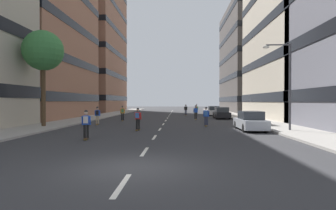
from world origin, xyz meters
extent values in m
plane|color=#333335|center=(0.00, 27.98, 0.00)|extent=(167.91, 167.91, 0.00)
cube|color=#9E9991|center=(-10.29, 31.48, 0.07)|extent=(3.79, 76.96, 0.14)
cube|color=#9E9991|center=(10.29, 31.48, 0.07)|extent=(3.79, 76.96, 0.14)
cube|color=silver|center=(0.00, -2.00, 0.00)|extent=(0.16, 2.20, 0.01)
cube|color=silver|center=(0.00, 3.00, 0.00)|extent=(0.16, 2.20, 0.01)
cube|color=silver|center=(0.00, 8.00, 0.00)|extent=(0.16, 2.20, 0.01)
cube|color=silver|center=(0.00, 13.00, 0.00)|extent=(0.16, 2.20, 0.01)
cube|color=silver|center=(0.00, 18.00, 0.00)|extent=(0.16, 2.20, 0.01)
cube|color=silver|center=(0.00, 23.00, 0.00)|extent=(0.16, 2.20, 0.01)
cube|color=silver|center=(0.00, 28.00, 0.00)|extent=(0.16, 2.20, 0.01)
cube|color=silver|center=(0.00, 33.00, 0.00)|extent=(0.16, 2.20, 0.01)
cube|color=silver|center=(0.00, 38.00, 0.00)|extent=(0.16, 2.20, 0.01)
cube|color=silver|center=(0.00, 43.00, 0.00)|extent=(0.16, 2.20, 0.01)
cube|color=silver|center=(0.00, 48.00, 0.00)|extent=(0.16, 2.20, 0.01)
cube|color=silver|center=(0.00, 53.00, 0.00)|extent=(0.16, 2.20, 0.01)
cube|color=silver|center=(0.00, 58.00, 0.00)|extent=(0.16, 2.20, 0.01)
cube|color=#9E6B51|center=(-20.14, 27.32, 14.18)|extent=(15.91, 19.34, 28.36)
cube|color=black|center=(-20.14, 27.32, 2.84)|extent=(16.03, 19.46, 1.10)
cube|color=black|center=(-20.14, 27.32, 7.56)|extent=(16.03, 19.46, 1.10)
cube|color=black|center=(-20.14, 27.32, 12.29)|extent=(16.03, 19.46, 1.10)
cube|color=#9E6B51|center=(-20.14, 52.04, 17.50)|extent=(15.91, 20.85, 35.01)
cube|color=black|center=(-20.14, 52.04, 3.00)|extent=(16.03, 20.97, 1.10)
cube|color=black|center=(-20.14, 52.04, 8.00)|extent=(16.03, 20.97, 1.10)
cube|color=black|center=(-20.14, 52.04, 13.00)|extent=(16.03, 20.97, 1.10)
cube|color=black|center=(-20.14, 52.04, 18.00)|extent=(16.03, 20.97, 1.10)
cube|color=black|center=(-20.14, 52.04, 23.00)|extent=(16.03, 20.97, 1.10)
cube|color=#BCB29E|center=(20.14, 27.32, 11.57)|extent=(15.91, 19.49, 23.14)
cube|color=black|center=(20.14, 27.32, 2.78)|extent=(16.03, 19.61, 1.10)
cube|color=black|center=(20.14, 27.32, 7.41)|extent=(16.03, 19.61, 1.10)
cube|color=black|center=(20.14, 27.32, 12.04)|extent=(16.03, 19.61, 1.10)
cube|color=#4C4744|center=(20.14, 52.04, 11.44)|extent=(15.91, 22.30, 22.88)
cube|color=black|center=(20.14, 52.04, 2.75)|extent=(16.03, 22.42, 1.10)
cube|color=black|center=(20.14, 52.04, 7.32)|extent=(16.03, 22.42, 1.10)
cube|color=black|center=(20.14, 52.04, 11.90)|extent=(16.03, 22.42, 1.10)
cube|color=black|center=(20.14, 52.04, 16.47)|extent=(16.03, 22.42, 1.10)
cube|color=black|center=(20.14, 52.04, 21.05)|extent=(16.03, 22.42, 1.10)
cube|color=black|center=(7.20, 27.17, 0.53)|extent=(1.80, 4.40, 0.70)
cube|color=#2D3338|center=(7.20, 27.02, 1.20)|extent=(1.60, 2.10, 0.64)
cylinder|color=black|center=(6.40, 28.62, 0.32)|extent=(0.22, 0.64, 0.64)
cylinder|color=black|center=(8.00, 28.62, 0.32)|extent=(0.22, 0.64, 0.64)
cylinder|color=black|center=(6.40, 25.72, 0.32)|extent=(0.22, 0.64, 0.64)
cylinder|color=black|center=(8.00, 25.72, 0.32)|extent=(0.22, 0.64, 0.64)
cube|color=#B2B7BF|center=(7.20, 12.50, 0.53)|extent=(1.80, 4.40, 0.70)
cube|color=#2D3338|center=(7.20, 12.35, 1.20)|extent=(1.60, 2.10, 0.64)
cylinder|color=black|center=(6.40, 13.95, 0.32)|extent=(0.22, 0.64, 0.64)
cylinder|color=black|center=(8.00, 13.95, 0.32)|extent=(0.22, 0.64, 0.64)
cylinder|color=black|center=(6.40, 11.05, 0.32)|extent=(0.22, 0.64, 0.64)
cylinder|color=black|center=(8.00, 11.05, 0.32)|extent=(0.22, 0.64, 0.64)
cube|color=silver|center=(7.20, 35.40, 0.53)|extent=(1.80, 4.40, 0.70)
cube|color=#2D3338|center=(7.20, 35.25, 1.20)|extent=(1.60, 2.10, 0.64)
cylinder|color=black|center=(6.40, 36.85, 0.32)|extent=(0.22, 0.64, 0.64)
cylinder|color=black|center=(8.00, 36.85, 0.32)|extent=(0.22, 0.64, 0.64)
cylinder|color=black|center=(6.40, 33.95, 0.32)|extent=(0.22, 0.64, 0.64)
cylinder|color=black|center=(8.00, 33.95, 0.32)|extent=(0.22, 0.64, 0.64)
cylinder|color=#4C3823|center=(-10.29, 14.14, 2.83)|extent=(0.36, 0.36, 5.37)
sphere|color=#387A3D|center=(-10.29, 14.14, 6.73)|extent=(3.48, 3.48, 3.48)
cylinder|color=#3F3F44|center=(9.91, 11.56, 3.39)|extent=(0.16, 0.16, 6.50)
cylinder|color=#3F3F44|center=(9.01, 11.56, 6.54)|extent=(1.80, 0.10, 0.10)
ellipsoid|color=silver|center=(8.11, 11.56, 6.39)|extent=(0.50, 0.30, 0.24)
cube|color=brown|center=(4.07, 15.93, 0.08)|extent=(0.38, 0.92, 0.02)
cylinder|color=#D8BF4C|center=(4.13, 16.25, 0.04)|extent=(0.19, 0.11, 0.07)
cylinder|color=#D8BF4C|center=(4.00, 15.62, 0.04)|extent=(0.19, 0.11, 0.07)
cylinder|color=#2D334C|center=(3.98, 15.95, 0.49)|extent=(0.17, 0.17, 0.80)
cylinder|color=#2D334C|center=(4.15, 15.91, 0.49)|extent=(0.17, 0.17, 0.80)
cube|color=blue|center=(4.07, 15.93, 1.17)|extent=(0.35, 0.26, 0.55)
cylinder|color=blue|center=(3.86, 16.03, 1.14)|extent=(0.13, 0.24, 0.55)
cylinder|color=blue|center=(4.29, 15.94, 1.14)|extent=(0.13, 0.24, 0.55)
sphere|color=beige|center=(4.07, 15.95, 1.62)|extent=(0.22, 0.22, 0.22)
sphere|color=black|center=(4.07, 15.95, 1.67)|extent=(0.21, 0.21, 0.21)
cube|color=#3F72BF|center=(4.03, 15.76, 1.20)|extent=(0.29, 0.21, 0.40)
cube|color=brown|center=(-3.99, 6.74, 0.08)|extent=(0.36, 0.92, 0.02)
cylinder|color=#D8BF4C|center=(-4.04, 7.06, 0.04)|extent=(0.19, 0.10, 0.07)
cylinder|color=#D8BF4C|center=(-3.93, 6.43, 0.04)|extent=(0.19, 0.10, 0.07)
cylinder|color=black|center=(-4.07, 6.73, 0.49)|extent=(0.16, 0.16, 0.80)
cylinder|color=black|center=(-3.90, 6.76, 0.49)|extent=(0.16, 0.16, 0.80)
cube|color=blue|center=(-3.99, 6.74, 1.17)|extent=(0.35, 0.26, 0.55)
cylinder|color=blue|center=(-4.21, 6.75, 1.14)|extent=(0.13, 0.24, 0.55)
cylinder|color=blue|center=(-3.78, 6.83, 1.14)|extent=(0.13, 0.24, 0.55)
sphere|color=beige|center=(-3.99, 6.76, 1.62)|extent=(0.22, 0.22, 0.22)
sphere|color=black|center=(-3.99, 6.76, 1.67)|extent=(0.21, 0.21, 0.21)
cube|color=beige|center=(-3.95, 6.57, 1.20)|extent=(0.28, 0.20, 0.40)
cube|color=brown|center=(-6.39, 17.01, 0.08)|extent=(0.31, 0.92, 0.02)
cylinder|color=#D8BF4C|center=(-6.43, 17.33, 0.04)|extent=(0.19, 0.09, 0.07)
cylinder|color=#D8BF4C|center=(-6.35, 16.69, 0.04)|extent=(0.19, 0.09, 0.07)
cylinder|color=tan|center=(-6.48, 17.00, 0.49)|extent=(0.16, 0.16, 0.80)
cylinder|color=tan|center=(-6.30, 17.02, 0.49)|extent=(0.16, 0.16, 0.80)
cube|color=blue|center=(-6.39, 17.01, 1.17)|extent=(0.34, 0.24, 0.55)
cylinder|color=blue|center=(-6.61, 17.03, 1.14)|extent=(0.12, 0.24, 0.55)
cylinder|color=blue|center=(-6.18, 17.09, 1.14)|extent=(0.12, 0.24, 0.55)
sphere|color=tan|center=(-6.39, 17.03, 1.62)|extent=(0.22, 0.22, 0.22)
sphere|color=black|center=(-6.39, 17.03, 1.67)|extent=(0.21, 0.21, 0.21)
cube|color=black|center=(-6.36, 16.83, 1.20)|extent=(0.28, 0.19, 0.40)
cube|color=brown|center=(3.66, 25.08, 0.08)|extent=(0.23, 0.91, 0.02)
cylinder|color=#D8BF4C|center=(3.65, 25.40, 0.04)|extent=(0.18, 0.08, 0.07)
cylinder|color=#D8BF4C|center=(3.67, 24.76, 0.04)|extent=(0.18, 0.08, 0.07)
cylinder|color=black|center=(3.57, 25.08, 0.49)|extent=(0.14, 0.14, 0.80)
cylinder|color=black|center=(3.75, 25.08, 0.49)|extent=(0.14, 0.14, 0.80)
cube|color=blue|center=(3.66, 25.08, 1.17)|extent=(0.33, 0.21, 0.55)
cylinder|color=blue|center=(3.44, 25.12, 1.14)|extent=(0.10, 0.23, 0.55)
cylinder|color=blue|center=(3.88, 25.14, 1.14)|extent=(0.10, 0.23, 0.55)
sphere|color=beige|center=(3.66, 25.10, 1.62)|extent=(0.22, 0.22, 0.22)
sphere|color=black|center=(3.66, 25.10, 1.67)|extent=(0.21, 0.21, 0.21)
cube|color=brown|center=(-5.05, 22.47, 0.08)|extent=(0.39, 0.92, 0.02)
cylinder|color=#D8BF4C|center=(-5.12, 22.78, 0.04)|extent=(0.19, 0.11, 0.07)
cylinder|color=#D8BF4C|center=(-4.98, 22.16, 0.04)|extent=(0.19, 0.11, 0.07)
cylinder|color=black|center=(-5.14, 22.45, 0.49)|extent=(0.17, 0.17, 0.80)
cylinder|color=black|center=(-4.96, 22.49, 0.49)|extent=(0.17, 0.17, 0.80)
cube|color=orange|center=(-5.05, 22.47, 1.17)|extent=(0.36, 0.26, 0.55)
cylinder|color=orange|center=(-5.27, 22.47, 1.14)|extent=(0.14, 0.24, 0.55)
cylinder|color=orange|center=(-4.84, 22.57, 1.14)|extent=(0.14, 0.24, 0.55)
sphere|color=tan|center=(-5.05, 22.49, 1.62)|extent=(0.22, 0.22, 0.22)
sphere|color=black|center=(-5.05, 22.49, 1.67)|extent=(0.21, 0.21, 0.21)
cube|color=#4C8C4C|center=(-5.01, 22.30, 1.20)|extent=(0.29, 0.21, 0.40)
cube|color=brown|center=(2.68, 35.60, 0.08)|extent=(0.41, 0.92, 0.02)
cylinder|color=#D8BF4C|center=(2.61, 35.91, 0.04)|extent=(0.19, 0.11, 0.07)
cylinder|color=#D8BF4C|center=(2.76, 35.29, 0.04)|extent=(0.19, 0.11, 0.07)
cylinder|color=#2D334C|center=(2.60, 35.58, 0.49)|extent=(0.17, 0.17, 0.80)
cylinder|color=#2D334C|center=(2.77, 35.62, 0.49)|extent=(0.17, 0.17, 0.80)
cube|color=black|center=(2.68, 35.60, 1.17)|extent=(0.36, 0.27, 0.55)
cylinder|color=black|center=(2.46, 35.59, 1.14)|extent=(0.14, 0.24, 0.55)
cylinder|color=black|center=(2.88, 35.70, 1.14)|extent=(0.14, 0.24, 0.55)
sphere|color=#997051|center=(2.68, 35.62, 1.62)|extent=(0.22, 0.22, 0.22)
sphere|color=black|center=(2.68, 35.62, 1.67)|extent=(0.21, 0.21, 0.21)
cube|color=brown|center=(-1.67, 11.99, 0.08)|extent=(0.32, 0.92, 0.02)
cylinder|color=#D8BF4C|center=(-1.62, 12.31, 0.04)|extent=(0.19, 0.09, 0.07)
cylinder|color=#D8BF4C|center=(-1.71, 11.68, 0.04)|extent=(0.19, 0.09, 0.07)
cylinder|color=black|center=(-1.75, 12.01, 0.49)|extent=(0.16, 0.16, 0.80)
cylinder|color=black|center=(-1.58, 11.98, 0.49)|extent=(0.16, 0.16, 0.80)
cube|color=red|center=(-1.67, 11.99, 1.17)|extent=(0.34, 0.24, 0.55)
cylinder|color=red|center=(-1.88, 12.07, 1.14)|extent=(0.12, 0.24, 0.55)
cylinder|color=red|center=(-1.44, 12.01, 1.14)|extent=(0.12, 0.24, 0.55)
sphere|color=tan|center=(-1.66, 12.01, 1.62)|extent=(0.22, 0.22, 0.22)
sphere|color=black|center=(-1.66, 12.01, 1.67)|extent=(0.21, 0.21, 0.21)
cube|color=#3F72BF|center=(-1.69, 11.82, 1.20)|extent=(0.28, 0.19, 0.40)
cube|color=brown|center=(4.56, 37.72, 0.08)|extent=(0.39, 0.92, 0.02)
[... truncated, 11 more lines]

